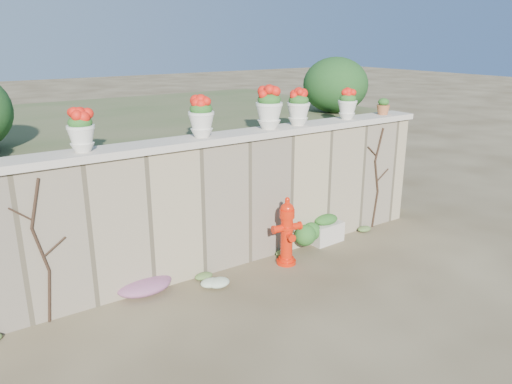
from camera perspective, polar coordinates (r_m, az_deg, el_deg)
ground at (r=6.80m, az=4.08°, el=-13.63°), size 80.00×80.00×0.00m
stone_wall at (r=7.73m, az=-4.02°, el=-1.48°), size 8.00×0.40×2.00m
wall_cap at (r=7.46m, az=-4.19°, el=6.17°), size 8.10×0.52×0.10m
raised_fill at (r=10.52m, az=-12.88°, el=3.25°), size 9.00×6.00×2.00m
back_shrub_right at (r=10.36m, az=9.06°, el=11.98°), size 1.30×1.30×1.10m
vine_left at (r=6.69m, az=-23.29°, el=-6.14°), size 0.60×0.04×1.91m
vine_right at (r=9.54m, az=13.65°, el=1.70°), size 0.60×0.04×1.91m
fire_hydrant at (r=7.90m, az=3.55°, el=-4.48°), size 0.48×0.34×1.11m
planter_box at (r=8.91m, az=7.95°, el=-4.24°), size 0.63×0.39×0.51m
green_shrub at (r=8.53m, az=6.41°, el=-4.58°), size 0.67×0.61×0.64m
magenta_clump at (r=7.35m, az=-11.71°, el=-10.25°), size 0.99×0.66×0.26m
white_flowers at (r=7.38m, az=-4.35°, el=-10.22°), size 0.48×0.38×0.17m
urn_pot_1 at (r=6.65m, az=-19.38°, el=6.62°), size 0.34×0.34×0.54m
urn_pot_2 at (r=7.26m, az=-6.27°, el=8.53°), size 0.38×0.38×0.59m
urn_pot_3 at (r=7.88m, az=1.51°, el=9.59°), size 0.42×0.42×0.66m
urn_pot_4 at (r=8.24m, az=4.88°, el=9.63°), size 0.37×0.37×0.59m
urn_pot_5 at (r=8.96m, az=10.41°, el=9.84°), size 0.33×0.33×0.52m
terracotta_pot at (r=9.64m, az=14.33°, el=9.36°), size 0.24×0.24×0.29m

